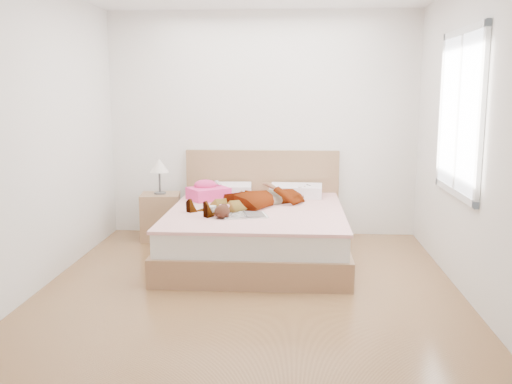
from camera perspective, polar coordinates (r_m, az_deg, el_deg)
ground at (r=5.00m, az=-0.65°, el=-9.64°), size 4.00×4.00×0.00m
woman at (r=5.95m, az=0.47°, el=-0.26°), size 1.59×1.54×0.22m
hair at (r=6.46m, az=-4.35°, el=-0.12°), size 0.52×0.59×0.07m
phone at (r=6.38m, az=-3.81°, el=0.92°), size 0.09×0.09×0.05m
room_shell at (r=5.19m, az=19.68°, el=7.43°), size 4.00×4.00×4.00m
bed at (r=5.91m, az=0.12°, el=-3.74°), size 1.80×2.08×1.00m
towel at (r=6.29m, az=-4.85°, el=0.05°), size 0.52×0.50×0.21m
magazine at (r=5.44m, az=-1.14°, el=-2.34°), size 0.47×0.36×0.02m
coffee_mug at (r=5.50m, az=-4.37°, el=-1.84°), size 0.12×0.10×0.09m
plush_toy at (r=5.37m, az=-3.37°, el=-1.89°), size 0.15×0.23×0.12m
nightstand at (r=6.63m, az=-9.52°, el=-2.06°), size 0.48×0.44×0.93m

